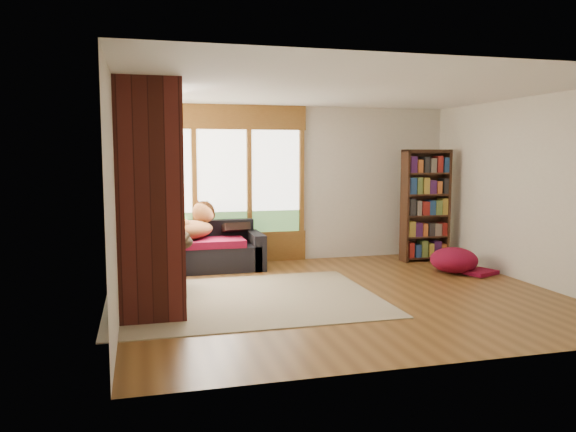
{
  "coord_description": "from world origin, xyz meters",
  "views": [
    {
      "loc": [
        -2.5,
        -6.66,
        1.8
      ],
      "look_at": [
        -0.53,
        0.79,
        0.95
      ],
      "focal_mm": 35.0,
      "sensor_mm": 36.0,
      "label": 1
    }
  ],
  "objects": [
    {
      "name": "pouf",
      "position": [
        2.1,
        0.84,
        0.2
      ],
      "size": [
        0.91,
        0.91,
        0.39
      ],
      "primitive_type": "ellipsoid",
      "rotation": [
        0.0,
        0.0,
        -0.34
      ],
      "color": "maroon",
      "rests_on": "area_rug"
    },
    {
      "name": "windows_left",
      "position": [
        -2.72,
        1.2,
        1.35
      ],
      "size": [
        0.1,
        2.62,
        1.9
      ],
      "color": "brown",
      "rests_on": "wall_left"
    },
    {
      "name": "wall_back",
      "position": [
        0.0,
        2.5,
        1.3
      ],
      "size": [
        5.5,
        0.04,
        2.6
      ],
      "primitive_type": "cube",
      "color": "silver",
      "rests_on": "ground"
    },
    {
      "name": "windows_back",
      "position": [
        -1.2,
        2.47,
        1.35
      ],
      "size": [
        2.82,
        0.1,
        1.9
      ],
      "color": "brown",
      "rests_on": "wall_back"
    },
    {
      "name": "wall_right",
      "position": [
        2.75,
        0.0,
        1.3
      ],
      "size": [
        0.04,
        5.0,
        2.6
      ],
      "primitive_type": "cube",
      "color": "silver",
      "rests_on": "ground"
    },
    {
      "name": "roller_blind",
      "position": [
        -2.69,
        2.03,
        1.75
      ],
      "size": [
        0.03,
        0.72,
        0.9
      ],
      "primitive_type": "cube",
      "color": "#788F55",
      "rests_on": "wall_left"
    },
    {
      "name": "bookshelf",
      "position": [
        2.14,
        1.84,
        0.94
      ],
      "size": [
        0.8,
        0.27,
        1.88
      ],
      "color": "#3B2013",
      "rests_on": "ground"
    },
    {
      "name": "throw_pillows",
      "position": [
        -1.92,
        1.85,
        0.75
      ],
      "size": [
        1.98,
        1.68,
        0.45
      ],
      "color": "black",
      "rests_on": "sectional_sofa"
    },
    {
      "name": "wall_front",
      "position": [
        0.0,
        -2.5,
        1.3
      ],
      "size": [
        5.5,
        0.04,
        2.6
      ],
      "primitive_type": "cube",
      "color": "silver",
      "rests_on": "ground"
    },
    {
      "name": "dog_brindle",
      "position": [
        -2.12,
        1.1,
        0.74
      ],
      "size": [
        0.74,
        0.85,
        0.41
      ],
      "rotation": [
        0.0,
        0.0,
        2.06
      ],
      "color": "black",
      "rests_on": "sectional_sofa"
    },
    {
      "name": "brick_chimney",
      "position": [
        -2.4,
        -0.35,
        1.3
      ],
      "size": [
        0.7,
        0.7,
        2.6
      ],
      "primitive_type": "cube",
      "color": "#471914",
      "rests_on": "ground"
    },
    {
      "name": "ceiling",
      "position": [
        0.0,
        0.0,
        2.6
      ],
      "size": [
        5.5,
        5.5,
        0.0
      ],
      "primitive_type": "plane",
      "color": "white"
    },
    {
      "name": "floor",
      "position": [
        0.0,
        0.0,
        0.0
      ],
      "size": [
        5.5,
        5.5,
        0.0
      ],
      "primitive_type": "plane",
      "color": "brown",
      "rests_on": "ground"
    },
    {
      "name": "area_rug",
      "position": [
        -1.29,
        0.07,
        0.01
      ],
      "size": [
        3.33,
        2.55,
        0.01
      ],
      "primitive_type": "cube",
      "rotation": [
        0.0,
        0.0,
        0.0
      ],
      "color": "beige",
      "rests_on": "ground"
    },
    {
      "name": "dog_tan",
      "position": [
        -1.74,
        1.98,
        0.79
      ],
      "size": [
        1.02,
        0.97,
        0.5
      ],
      "rotation": [
        0.0,
        0.0,
        0.65
      ],
      "color": "brown",
      "rests_on": "sectional_sofa"
    },
    {
      "name": "wall_left",
      "position": [
        -2.75,
        0.0,
        1.3
      ],
      "size": [
        0.04,
        5.0,
        2.6
      ],
      "primitive_type": "cube",
      "color": "silver",
      "rests_on": "ground"
    },
    {
      "name": "sectional_sofa",
      "position": [
        -1.95,
        1.7,
        0.3
      ],
      "size": [
        2.2,
        2.2,
        0.8
      ],
      "rotation": [
        0.0,
        0.0,
        -0.07
      ],
      "color": "black",
      "rests_on": "ground"
    }
  ]
}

